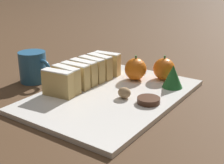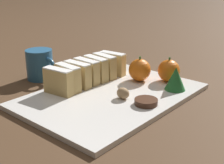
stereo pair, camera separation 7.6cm
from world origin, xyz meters
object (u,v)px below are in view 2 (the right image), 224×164
at_px(coffee_mug, 40,65).
at_px(chocolate_cookie, 146,102).
at_px(walnut, 123,93).
at_px(orange_far, 169,71).
at_px(orange_near, 140,70).

bearing_deg(coffee_mug, chocolate_cookie, 4.35).
bearing_deg(walnut, coffee_mug, -176.02).
xyz_separation_m(orange_far, walnut, (-0.02, -0.18, -0.02)).
bearing_deg(orange_near, walnut, -70.40).
relative_size(walnut, chocolate_cookie, 0.61).
distance_m(orange_far, walnut, 0.18).
bearing_deg(chocolate_cookie, orange_near, 131.42).
height_order(orange_near, walnut, orange_near).
distance_m(orange_far, coffee_mug, 0.37).
bearing_deg(orange_far, chocolate_cookie, -75.28).
bearing_deg(orange_near, coffee_mug, -148.71).
height_order(orange_far, walnut, orange_far).
distance_m(walnut, coffee_mug, 0.29).
distance_m(orange_near, orange_far, 0.08).
distance_m(orange_near, coffee_mug, 0.29).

